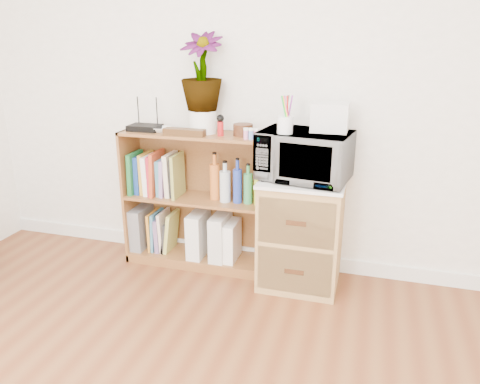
% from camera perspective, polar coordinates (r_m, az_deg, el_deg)
% --- Properties ---
extents(skirting_board, '(4.00, 0.02, 0.10)m').
position_cam_1_polar(skirting_board, '(3.44, 1.19, -7.49)').
color(skirting_board, white).
rests_on(skirting_board, ground).
extents(bookshelf, '(1.00, 0.30, 0.95)m').
position_cam_1_polar(bookshelf, '(3.26, -5.36, -1.02)').
color(bookshelf, brown).
rests_on(bookshelf, ground).
extents(wicker_unit, '(0.50, 0.45, 0.70)m').
position_cam_1_polar(wicker_unit, '(3.05, 7.46, -5.03)').
color(wicker_unit, '#9E7542').
rests_on(wicker_unit, ground).
extents(microwave, '(0.59, 0.44, 0.30)m').
position_cam_1_polar(microwave, '(2.87, 7.86, 4.40)').
color(microwave, white).
rests_on(microwave, wicker_unit).
extents(pen_cup, '(0.09, 0.09, 0.10)m').
position_cam_1_polar(pen_cup, '(2.76, 5.52, 8.15)').
color(pen_cup, white).
rests_on(pen_cup, microwave).
extents(small_appliance, '(0.21, 0.18, 0.17)m').
position_cam_1_polar(small_appliance, '(2.86, 10.93, 8.97)').
color(small_appliance, silver).
rests_on(small_appliance, microwave).
extents(router, '(0.21, 0.15, 0.04)m').
position_cam_1_polar(router, '(3.25, -11.50, 7.69)').
color(router, black).
rests_on(router, bookshelf).
extents(white_bowl, '(0.13, 0.13, 0.03)m').
position_cam_1_polar(white_bowl, '(3.19, -9.65, 7.53)').
color(white_bowl, white).
rests_on(white_bowl, bookshelf).
extents(plant_pot, '(0.18, 0.18, 0.15)m').
position_cam_1_polar(plant_pot, '(3.11, -4.54, 8.57)').
color(plant_pot, white).
rests_on(plant_pot, bookshelf).
extents(potted_plant, '(0.27, 0.27, 0.49)m').
position_cam_1_polar(potted_plant, '(3.07, -4.70, 14.44)').
color(potted_plant, '#3F8033').
rests_on(potted_plant, plant_pot).
extents(trinket_box, '(0.28, 0.07, 0.04)m').
position_cam_1_polar(trinket_box, '(3.04, -6.80, 7.25)').
color(trinket_box, '#39230F').
rests_on(trinket_box, bookshelf).
extents(kokeshi_doll, '(0.04, 0.04, 0.09)m').
position_cam_1_polar(kokeshi_doll, '(3.01, -2.39, 7.71)').
color(kokeshi_doll, '#AB1518').
rests_on(kokeshi_doll, bookshelf).
extents(wooden_bowl, '(0.13, 0.13, 0.07)m').
position_cam_1_polar(wooden_bowl, '(3.02, 0.37, 7.59)').
color(wooden_bowl, '#32180D').
rests_on(wooden_bowl, bookshelf).
extents(paint_jars, '(0.11, 0.04, 0.05)m').
position_cam_1_polar(paint_jars, '(2.91, 1.35, 6.95)').
color(paint_jars, pink).
rests_on(paint_jars, bookshelf).
extents(file_box, '(0.09, 0.25, 0.31)m').
position_cam_1_polar(file_box, '(3.52, -11.91, -4.18)').
color(file_box, slate).
rests_on(file_box, bookshelf).
extents(magazine_holder_left, '(0.10, 0.26, 0.32)m').
position_cam_1_polar(magazine_holder_left, '(3.33, -5.07, -5.07)').
color(magazine_holder_left, silver).
rests_on(magazine_holder_left, bookshelf).
extents(magazine_holder_mid, '(0.10, 0.26, 0.32)m').
position_cam_1_polar(magazine_holder_mid, '(3.28, -2.39, -5.42)').
color(magazine_holder_mid, silver).
rests_on(magazine_holder_mid, bookshelf).
extents(magazine_holder_right, '(0.09, 0.22, 0.28)m').
position_cam_1_polar(magazine_holder_right, '(3.27, -1.07, -5.93)').
color(magazine_holder_right, white).
rests_on(magazine_holder_right, bookshelf).
extents(cookbooks, '(0.35, 0.20, 0.31)m').
position_cam_1_polar(cookbooks, '(3.32, -10.07, 2.14)').
color(cookbooks, '#1A632E').
rests_on(cookbooks, bookshelf).
extents(liquor_bottles, '(0.45, 0.07, 0.31)m').
position_cam_1_polar(liquor_bottles, '(3.10, 0.15, 1.38)').
color(liquor_bottles, '#CE6826').
rests_on(liquor_bottles, bookshelf).
extents(lower_books, '(0.19, 0.19, 0.30)m').
position_cam_1_polar(lower_books, '(3.46, -9.38, -4.78)').
color(lower_books, orange).
rests_on(lower_books, bookshelf).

